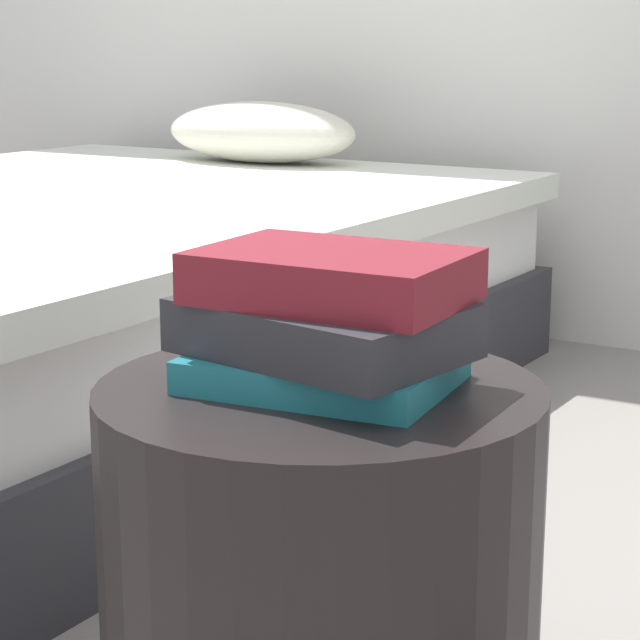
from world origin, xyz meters
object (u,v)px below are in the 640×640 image
bed (54,299)px  side_table (320,579)px  book_teal (321,369)px  book_charcoal (321,327)px  book_maroon (333,276)px

bed → side_table: 1.46m
book_teal → bed: bearing=137.8°
book_charcoal → book_teal: bearing=132.4°
side_table → book_teal: book_teal is taller
book_charcoal → book_maroon: book_maroon is taller
book_maroon → bed: bearing=142.6°
book_teal → book_maroon: (0.01, 0.00, 0.10)m
bed → book_charcoal: bearing=-34.6°
book_teal → book_maroon: size_ratio=0.98×
book_teal → book_maroon: bearing=11.8°
bed → side_table: (1.17, -0.87, -0.02)m
side_table → book_teal: bearing=114.4°
bed → book_teal: bearing=-34.5°
book_teal → book_charcoal: 0.04m
bed → side_table: bed is taller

